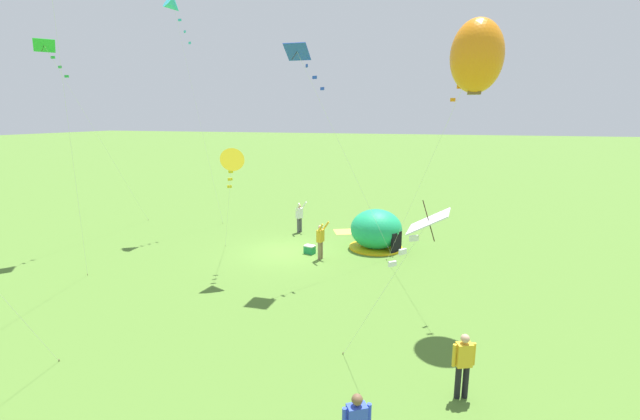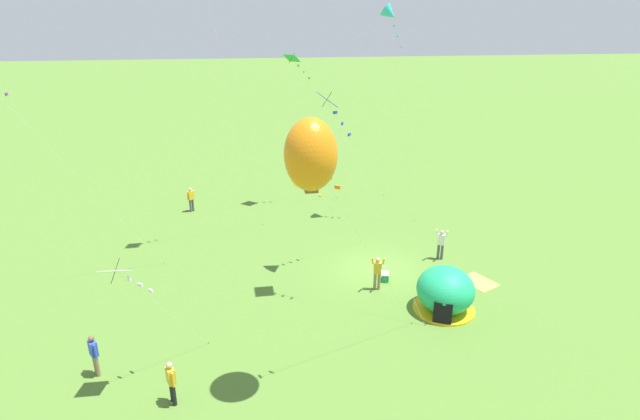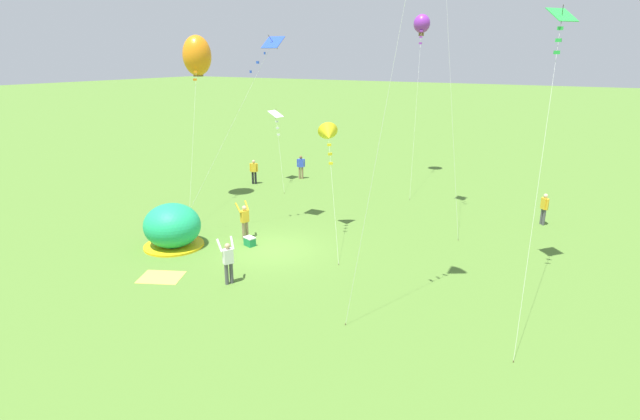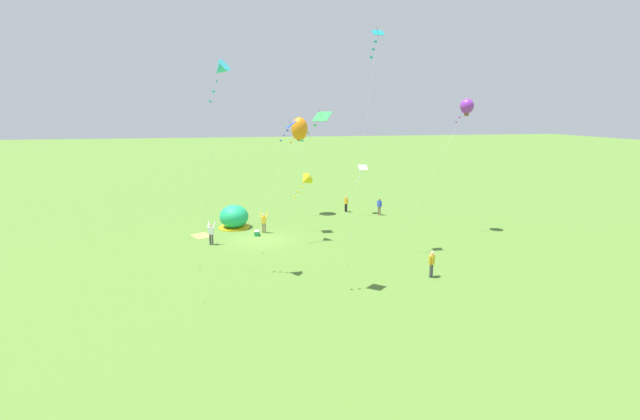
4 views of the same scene
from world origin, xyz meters
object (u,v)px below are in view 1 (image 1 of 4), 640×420
object	(u,v)px
person_flying_kite	(299,216)
popup_tent	(376,230)
kite_green	(50,54)
kite_white	(422,229)
person_with_toddler	(463,363)
kite_cyan	(174,6)
kite_orange	(477,56)
cooler_box	(310,249)
person_watching_sky	(321,239)
kite_yellow	(232,162)
kite_blue	(302,60)

from	to	relation	value
person_flying_kite	popup_tent	bearing A→B (deg)	159.98
kite_green	kite_white	bearing A→B (deg)	156.05
person_with_toddler	kite_cyan	size ratio (longest dim) A/B	0.13
kite_white	kite_cyan	world-z (taller)	kite_cyan
kite_orange	popup_tent	bearing A→B (deg)	-58.59
person_with_toddler	kite_white	size ratio (longest dim) A/B	0.33
kite_green	kite_orange	bearing A→B (deg)	174.55
popup_tent	kite_orange	bearing A→B (deg)	121.41
kite_cyan	popup_tent	bearing A→B (deg)	178.63
cooler_box	kite_white	world-z (taller)	kite_white
person_watching_sky	kite_orange	bearing A→B (deg)	146.85
kite_yellow	kite_green	size ratio (longest dim) A/B	0.54
kite_yellow	kite_cyan	world-z (taller)	kite_cyan
popup_tent	person_flying_kite	size ratio (longest dim) A/B	1.49
kite_green	kite_white	xyz separation A→B (m)	(-18.20, 8.08, -5.16)
popup_tent	person_with_toddler	xyz separation A→B (m)	(-4.15, 11.63, -0.03)
cooler_box	kite_yellow	bearing A→B (deg)	61.39
person_flying_kite	kite_white	world-z (taller)	kite_white
person_flying_kite	kite_cyan	bearing A→B (deg)	12.82
person_watching_sky	person_with_toddler	distance (m)	11.13
cooler_box	kite_blue	bearing A→B (deg)	103.67
person_watching_sky	kite_blue	bearing A→B (deg)	88.80
popup_tent	kite_green	distance (m)	18.16
kite_yellow	kite_white	world-z (taller)	kite_yellow
cooler_box	person_with_toddler	distance (m)	12.14
popup_tent	kite_yellow	xyz separation A→B (m)	(5.19, 5.77, 3.99)
kite_cyan	kite_orange	bearing A→B (deg)	156.02
person_flying_kite	person_with_toddler	world-z (taller)	person_flying_kite
kite_green	popup_tent	bearing A→B (deg)	-162.05
kite_orange	kite_yellow	xyz separation A→B (m)	(9.30, -0.97, -3.72)
person_watching_sky	kite_orange	world-z (taller)	kite_orange
kite_blue	kite_white	world-z (taller)	kite_blue
cooler_box	person_with_toddler	bearing A→B (deg)	126.61
person_with_toddler	kite_cyan	bearing A→B (deg)	-36.99
kite_blue	kite_cyan	bearing A→B (deg)	-29.15
cooler_box	kite_orange	bearing A→B (deg)	146.08
person_with_toddler	kite_cyan	distance (m)	23.06
kite_yellow	kite_blue	bearing A→B (deg)	-163.30
kite_blue	kite_white	distance (m)	10.67
cooler_box	kite_orange	xyz separation A→B (m)	(-7.19, 4.83, 8.49)
person_flying_kite	kite_orange	xyz separation A→B (m)	(-9.07, 8.54, 7.71)
person_flying_kite	kite_green	bearing A→B (deg)	33.40
cooler_box	kite_white	bearing A→B (deg)	119.05
person_flying_kite	kite_yellow	xyz separation A→B (m)	(0.23, 7.57, 3.99)
person_flying_kite	kite_cyan	world-z (taller)	kite_cyan
kite_green	cooler_box	bearing A→B (deg)	-166.02
person_flying_kite	kite_cyan	size ratio (longest dim) A/B	0.14
popup_tent	kite_blue	bearing A→B (deg)	64.51
person_flying_kite	kite_white	size ratio (longest dim) A/B	0.36
person_watching_sky	kite_cyan	distance (m)	15.32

